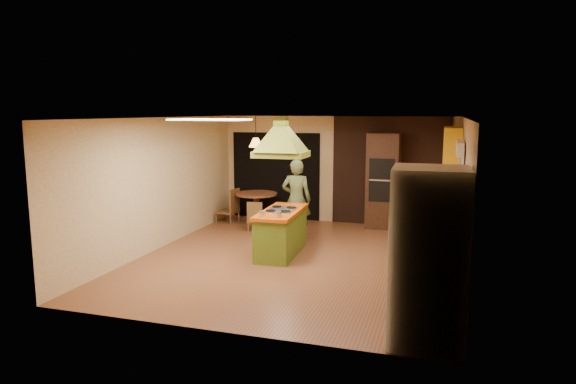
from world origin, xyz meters
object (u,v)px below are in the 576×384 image
(refrigerator, at_px, (428,257))
(canister_large, at_px, (441,193))
(dining_table, at_px, (256,202))
(kitchen_island, at_px, (281,232))
(wall_oven, at_px, (383,181))
(man, at_px, (296,199))

(refrigerator, relative_size, canister_large, 9.17)
(canister_large, bearing_deg, dining_table, 169.63)
(kitchen_island, bearing_deg, dining_table, 118.12)
(kitchen_island, xyz_separation_m, wall_oven, (1.52, 2.75, 0.65))
(wall_oven, relative_size, canister_large, 9.72)
(kitchen_island, relative_size, man, 1.00)
(refrigerator, xyz_separation_m, canister_large, (0.08, 4.55, 0.02))
(man, height_order, dining_table, man)
(man, distance_m, dining_table, 1.76)
(refrigerator, distance_m, dining_table, 6.70)
(man, bearing_deg, canister_large, -178.89)
(man, distance_m, canister_large, 2.86)
(refrigerator, height_order, canister_large, refrigerator)
(canister_large, bearing_deg, kitchen_island, -150.93)
(wall_oven, height_order, dining_table, wall_oven)
(kitchen_island, height_order, canister_large, canister_large)
(man, xyz_separation_m, refrigerator, (2.75, -4.17, 0.18))
(kitchen_island, height_order, refrigerator, refrigerator)
(dining_table, distance_m, canister_large, 4.24)
(kitchen_island, height_order, dining_table, kitchen_island)
(kitchen_island, bearing_deg, wall_oven, 58.75)
(refrigerator, bearing_deg, canister_large, 86.92)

